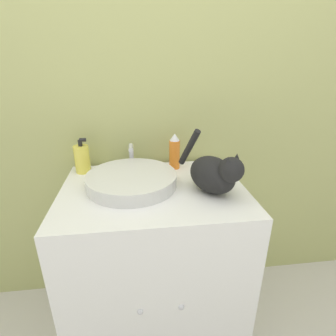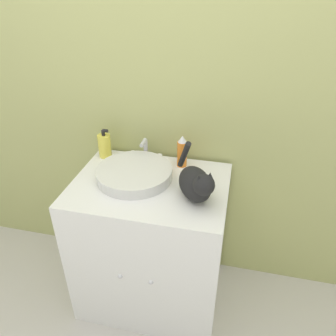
% 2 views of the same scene
% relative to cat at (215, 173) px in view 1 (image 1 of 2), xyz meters
% --- Properties ---
extents(wall_back, '(6.00, 0.05, 2.50)m').
position_rel_cat_xyz_m(wall_back, '(-0.25, 0.42, 0.32)').
color(wall_back, tan).
rests_on(wall_back, ground_plane).
extents(vanity_cabinet, '(0.80, 0.61, 0.84)m').
position_rel_cat_xyz_m(vanity_cabinet, '(-0.25, 0.08, -0.51)').
color(vanity_cabinet, white).
rests_on(vanity_cabinet, ground_plane).
extents(sink_basin, '(0.40, 0.40, 0.06)m').
position_rel_cat_xyz_m(sink_basin, '(-0.34, 0.11, -0.06)').
color(sink_basin, silver).
rests_on(sink_basin, vanity_cabinet).
extents(faucet, '(0.19, 0.09, 0.13)m').
position_rel_cat_xyz_m(faucet, '(-0.34, 0.32, -0.03)').
color(faucet, silver).
rests_on(faucet, vanity_cabinet).
extents(cat, '(0.24, 0.32, 0.25)m').
position_rel_cat_xyz_m(cat, '(0.00, 0.00, 0.00)').
color(cat, black).
rests_on(cat, vanity_cabinet).
extents(soap_bottle, '(0.07, 0.07, 0.17)m').
position_rel_cat_xyz_m(soap_bottle, '(-0.58, 0.30, -0.02)').
color(soap_bottle, '#EADB4C').
rests_on(soap_bottle, vanity_cabinet).
extents(spray_bottle, '(0.05, 0.05, 0.18)m').
position_rel_cat_xyz_m(spray_bottle, '(-0.12, 0.29, -0.00)').
color(spray_bottle, orange).
rests_on(spray_bottle, vanity_cabinet).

